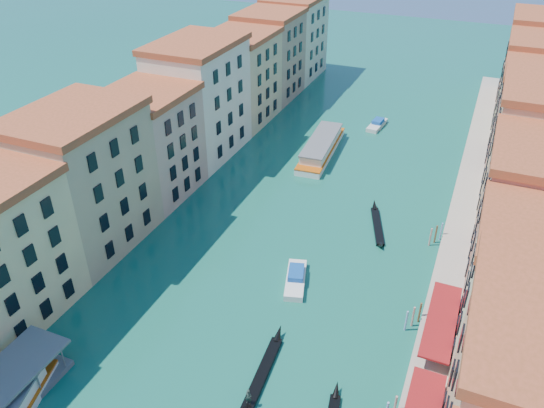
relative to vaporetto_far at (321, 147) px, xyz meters
The scene contains 9 objects.
left_bank_palazzos 26.72m from the vaporetto_far, 145.67° to the right, with size 12.80×128.40×21.00m.
right_bank_palazzos 38.65m from the vaporetto_far, 21.76° to the right, with size 12.80×128.40×21.00m.
quay 30.46m from the vaporetto_far, 27.35° to the right, with size 4.00×140.00×1.00m, color #A79987.
mooring_poles_right 55.69m from the vaporetto_far, 64.31° to the right, with size 1.44×54.24×3.20m.
vaporetto_far is the anchor object (origin of this frame).
gondola_fore 53.45m from the vaporetto_far, 78.25° to the right, with size 2.00×13.13×2.61m.
gondola_far 25.54m from the vaporetto_far, 52.32° to the right, with size 4.92×12.30×1.79m.
motorboat_mid 37.94m from the vaporetto_far, 76.59° to the right, with size 4.36×7.94×1.57m.
motorboat_far 17.84m from the vaporetto_far, 67.16° to the left, with size 3.03×7.39×1.49m.
Camera 1 is at (21.57, -8.05, 45.15)m, focal length 35.00 mm.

